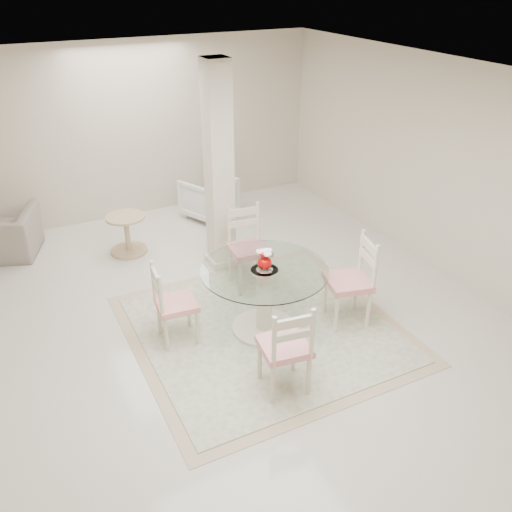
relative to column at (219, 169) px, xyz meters
name	(u,v)px	position (x,y,z in m)	size (l,w,h in m)	color
ground	(228,321)	(-0.50, -1.30, -1.35)	(7.00, 7.00, 0.00)	beige
room_shell	(223,168)	(-0.50, -1.30, 0.51)	(6.02, 7.02, 2.71)	beige
column	(219,169)	(0.00, 0.00, 0.00)	(0.30, 0.30, 2.70)	beige
area_rug	(264,329)	(-0.20, -1.63, -1.34)	(2.87, 2.87, 0.02)	tan
dining_table	(264,300)	(-0.20, -1.63, -0.95)	(1.37, 1.37, 0.79)	beige
red_vase	(265,260)	(-0.20, -1.63, -0.44)	(0.18, 0.17, 0.24)	#A30505
dining_chair_east	(355,275)	(0.79, -1.91, -0.74)	(0.56, 0.56, 1.16)	beige
dining_chair_north	(247,241)	(0.08, -0.64, -0.74)	(0.51, 0.51, 1.16)	beige
dining_chair_west	(170,299)	(-1.18, -1.36, -0.81)	(0.44, 0.44, 1.03)	beige
dining_chair_south	(287,343)	(-0.47, -2.61, -0.77)	(0.50, 0.50, 1.10)	beige
armchair_white	(209,197)	(0.45, 1.52, -1.02)	(0.71, 0.73, 0.66)	white
side_table	(127,236)	(-1.05, 0.89, -1.09)	(0.54, 0.54, 0.56)	tan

